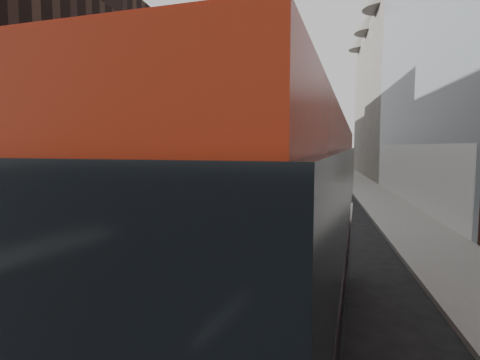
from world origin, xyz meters
The scene contains 12 objects.
sidewalk_right centered at (7.50, 25.00, 0.07)m, with size 3.00×80.00×0.15m, color slate.
sidewalk_left centered at (-8.00, 25.00, 0.07)m, with size 2.00×80.00×0.15m, color slate.
building_modern_block centered at (11.47, 21.00, 9.90)m, with size 5.03×22.00×20.00m.
building_victorian centered at (11.38, 44.00, 9.66)m, with size 6.50×24.00×21.00m.
building_left_mid centered at (-11.50, 30.00, 7.00)m, with size 5.00×24.00×14.00m, color black.
building_left_far centered at (-11.50, 52.00, 6.50)m, with size 5.00×20.00×13.00m, color #615D55.
street_lamp centered at (-8.22, 18.00, 4.18)m, with size 1.06×0.22×7.00m.
red_bus centered at (2.56, 1.29, 2.27)m, with size 3.43×10.31×4.10m.
grey_bus centered at (1.25, 43.58, 2.08)m, with size 4.15×12.23×3.88m.
car_a centered at (0.63, 12.00, 0.76)m, with size 1.79×4.45×1.52m, color black.
car_b centered at (1.48, 18.75, 0.66)m, with size 1.40×4.01×1.32m, color gray.
car_c centered at (4.41, 32.23, 0.76)m, with size 2.13×5.25×1.52m, color black.
Camera 1 is at (3.23, -4.66, 3.68)m, focal length 28.00 mm.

